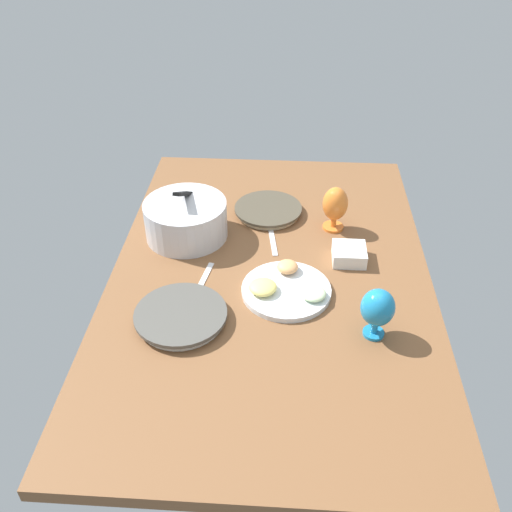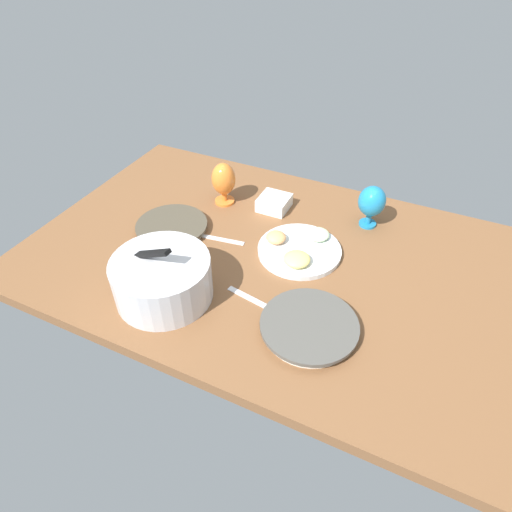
{
  "view_description": "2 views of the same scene",
  "coord_description": "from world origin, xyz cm",
  "px_view_note": "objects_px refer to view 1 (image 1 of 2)",
  "views": [
    {
      "loc": [
        -143.68,
        -4.36,
        114.38
      ],
      "look_at": [
        4.1,
        5.0,
        3.64
      ],
      "focal_mm": 39.38,
      "sensor_mm": 36.0,
      "label": 1
    },
    {
      "loc": [
        -44.66,
        103.1,
        94.82
      ],
      "look_at": [
        1.04,
        6.43,
        3.64
      ],
      "focal_mm": 30.71,
      "sensor_mm": 36.0,
      "label": 2
    }
  ],
  "objects_px": {
    "square_bowl_white": "(349,253)",
    "fruit_platter": "(286,288)",
    "dinner_plate_right": "(268,210)",
    "mixing_bowl": "(186,218)",
    "dinner_plate_left": "(181,316)",
    "hurricane_glass_blue": "(378,309)",
    "hurricane_glass_orange": "(335,205)"
  },
  "relations": [
    {
      "from": "fruit_platter",
      "to": "dinner_plate_left",
      "type": "bearing_deg",
      "value": 115.88
    },
    {
      "from": "mixing_bowl",
      "to": "hurricane_glass_orange",
      "type": "xyz_separation_m",
      "value": [
        0.08,
        -0.52,
        0.03
      ]
    },
    {
      "from": "square_bowl_white",
      "to": "mixing_bowl",
      "type": "bearing_deg",
      "value": 78.83
    },
    {
      "from": "dinner_plate_right",
      "to": "hurricane_glass_blue",
      "type": "bearing_deg",
      "value": -152.12
    },
    {
      "from": "dinner_plate_left",
      "to": "hurricane_glass_orange",
      "type": "relative_size",
      "value": 1.64
    },
    {
      "from": "dinner_plate_left",
      "to": "dinner_plate_right",
      "type": "height_order",
      "value": "dinner_plate_left"
    },
    {
      "from": "dinner_plate_right",
      "to": "fruit_platter",
      "type": "relative_size",
      "value": 0.91
    },
    {
      "from": "dinner_plate_left",
      "to": "hurricane_glass_orange",
      "type": "distance_m",
      "value": 0.71
    },
    {
      "from": "dinner_plate_left",
      "to": "hurricane_glass_blue",
      "type": "distance_m",
      "value": 0.57
    },
    {
      "from": "dinner_plate_right",
      "to": "hurricane_glass_orange",
      "type": "distance_m",
      "value": 0.27
    },
    {
      "from": "square_bowl_white",
      "to": "dinner_plate_right",
      "type": "bearing_deg",
      "value": 45.93
    },
    {
      "from": "square_bowl_white",
      "to": "fruit_platter",
      "type": "bearing_deg",
      "value": 130.95
    },
    {
      "from": "fruit_platter",
      "to": "mixing_bowl",
      "type": "bearing_deg",
      "value": 50.82
    },
    {
      "from": "fruit_platter",
      "to": "square_bowl_white",
      "type": "xyz_separation_m",
      "value": [
        0.18,
        -0.21,
        0.01
      ]
    },
    {
      "from": "dinner_plate_left",
      "to": "hurricane_glass_blue",
      "type": "height_order",
      "value": "hurricane_glass_blue"
    },
    {
      "from": "hurricane_glass_orange",
      "to": "square_bowl_white",
      "type": "relative_size",
      "value": 1.51
    },
    {
      "from": "mixing_bowl",
      "to": "square_bowl_white",
      "type": "relative_size",
      "value": 2.73
    },
    {
      "from": "hurricane_glass_blue",
      "to": "mixing_bowl",
      "type": "bearing_deg",
      "value": 53.01
    },
    {
      "from": "dinner_plate_right",
      "to": "mixing_bowl",
      "type": "bearing_deg",
      "value": 119.96
    },
    {
      "from": "mixing_bowl",
      "to": "hurricane_glass_orange",
      "type": "relative_size",
      "value": 1.81
    },
    {
      "from": "dinner_plate_right",
      "to": "hurricane_glass_blue",
      "type": "xyz_separation_m",
      "value": [
        -0.63,
        -0.33,
        0.08
      ]
    },
    {
      "from": "dinner_plate_left",
      "to": "dinner_plate_right",
      "type": "relative_size",
      "value": 1.08
    },
    {
      "from": "dinner_plate_right",
      "to": "hurricane_glass_orange",
      "type": "bearing_deg",
      "value": -109.23
    },
    {
      "from": "dinner_plate_right",
      "to": "square_bowl_white",
      "type": "relative_size",
      "value": 2.3
    },
    {
      "from": "hurricane_glass_blue",
      "to": "hurricane_glass_orange",
      "type": "bearing_deg",
      "value": 9.45
    },
    {
      "from": "hurricane_glass_orange",
      "to": "dinner_plate_right",
      "type": "bearing_deg",
      "value": 70.77
    },
    {
      "from": "mixing_bowl",
      "to": "fruit_platter",
      "type": "height_order",
      "value": "mixing_bowl"
    },
    {
      "from": "hurricane_glass_orange",
      "to": "mixing_bowl",
      "type": "bearing_deg",
      "value": 98.59
    },
    {
      "from": "fruit_platter",
      "to": "dinner_plate_right",
      "type": "bearing_deg",
      "value": 9.47
    },
    {
      "from": "mixing_bowl",
      "to": "hurricane_glass_blue",
      "type": "bearing_deg",
      "value": -126.99
    },
    {
      "from": "dinner_plate_left",
      "to": "dinner_plate_right",
      "type": "xyz_separation_m",
      "value": [
        0.6,
        -0.23,
        -0.0
      ]
    },
    {
      "from": "square_bowl_white",
      "to": "hurricane_glass_blue",
      "type": "bearing_deg",
      "value": -172.38
    }
  ]
}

